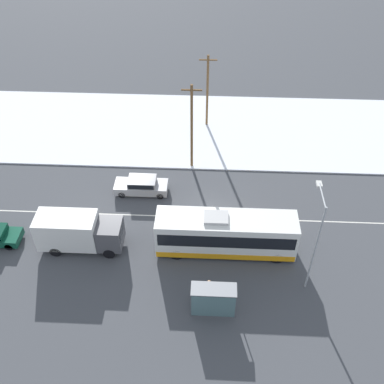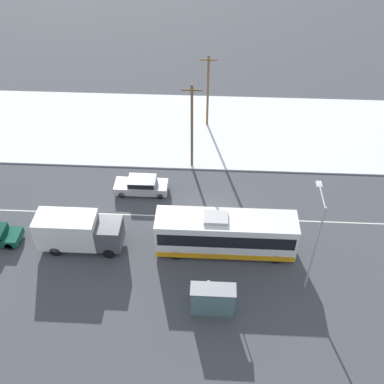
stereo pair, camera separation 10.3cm
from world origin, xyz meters
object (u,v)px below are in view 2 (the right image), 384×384
at_px(utility_pole_roadside, 192,127).
at_px(bus_shelter, 213,299).
at_px(sedan_car, 142,185).
at_px(pedestrian_at_stop, 208,287).
at_px(utility_pole_snowlot, 208,90).
at_px(streetlamp, 316,234).
at_px(city_bus, 226,234).
at_px(box_truck, 78,231).

bearing_deg(utility_pole_roadside, bus_shelter, -82.16).
height_order(sedan_car, bus_shelter, bus_shelter).
distance_m(pedestrian_at_stop, utility_pole_roadside, 15.54).
relative_size(sedan_car, utility_pole_roadside, 0.54).
relative_size(sedan_car, utility_pole_snowlot, 0.59).
height_order(sedan_car, utility_pole_roadside, utility_pole_roadside).
xyz_separation_m(pedestrian_at_stop, streetlamp, (7.02, 1.78, 3.88)).
height_order(bus_shelter, utility_pole_roadside, utility_pole_roadside).
relative_size(bus_shelter, utility_pole_snowlot, 0.38).
relative_size(pedestrian_at_stop, bus_shelter, 0.59).
height_order(sedan_car, pedestrian_at_stop, pedestrian_at_stop).
height_order(city_bus, bus_shelter, city_bus).
distance_m(city_bus, utility_pole_roadside, 11.27).
distance_m(sedan_car, utility_pole_snowlot, 13.06).
distance_m(city_bus, pedestrian_at_stop, 4.76).
bearing_deg(city_bus, box_truck, -178.71).
distance_m(utility_pole_roadside, utility_pole_snowlot, 7.46).
height_order(sedan_car, streetlamp, streetlamp).
height_order(city_bus, pedestrian_at_stop, city_bus).
bearing_deg(streetlamp, utility_pole_snowlot, 110.49).
distance_m(box_truck, pedestrian_at_stop, 11.09).
bearing_deg(utility_pole_snowlot, streetlamp, -69.51).
relative_size(city_bus, box_truck, 1.64).
relative_size(city_bus, pedestrian_at_stop, 5.89).
bearing_deg(bus_shelter, box_truck, 151.69).
distance_m(box_truck, bus_shelter, 11.95).
height_order(box_truck, bus_shelter, box_truck).
height_order(box_truck, pedestrian_at_stop, box_truck).
height_order(box_truck, streetlamp, streetlamp).
xyz_separation_m(city_bus, sedan_car, (-7.40, 6.47, -0.91)).
relative_size(pedestrian_at_stop, utility_pole_roadside, 0.21).
bearing_deg(city_bus, bus_shelter, -98.29).
bearing_deg(sedan_car, city_bus, 138.84).
height_order(pedestrian_at_stop, utility_pole_roadside, utility_pole_roadside).
height_order(pedestrian_at_stop, bus_shelter, bus_shelter).
bearing_deg(pedestrian_at_stop, streetlamp, 14.20).
bearing_deg(pedestrian_at_stop, sedan_car, 119.42).
bearing_deg(box_truck, utility_pole_snowlot, 62.21).
height_order(box_truck, utility_pole_roadside, utility_pole_roadside).
distance_m(city_bus, box_truck, 11.38).
xyz_separation_m(streetlamp, utility_pole_snowlot, (-7.70, 20.60, -0.79)).
bearing_deg(box_truck, sedan_car, 59.41).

